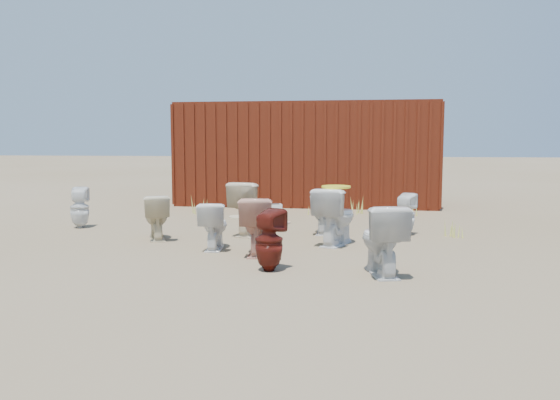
# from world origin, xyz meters

# --- Properties ---
(ground) EXTENTS (100.00, 100.00, 0.00)m
(ground) POSITION_xyz_m (0.00, 0.00, 0.00)
(ground) COLOR brown
(ground) RESTS_ON ground
(shipping_container) EXTENTS (6.00, 2.40, 2.40)m
(shipping_container) POSITION_xyz_m (0.00, 5.20, 1.20)
(shipping_container) COLOR #4C150C
(shipping_container) RESTS_ON ground
(toilet_front_a) EXTENTS (0.43, 0.68, 0.66)m
(toilet_front_a) POSITION_xyz_m (-0.72, -0.82, 0.33)
(toilet_front_a) COLOR white
(toilet_front_a) RESTS_ON ground
(toilet_front_pink) EXTENTS (0.50, 0.79, 0.77)m
(toilet_front_pink) POSITION_xyz_m (-0.05, -1.10, 0.39)
(toilet_front_pink) COLOR tan
(toilet_front_pink) RESTS_ON ground
(toilet_front_c) EXTENTS (0.38, 0.66, 0.67)m
(toilet_front_c) POSITION_xyz_m (0.68, 0.71, 0.33)
(toilet_front_c) COLOR white
(toilet_front_c) RESTS_ON ground
(toilet_front_maroon) EXTENTS (0.43, 0.43, 0.71)m
(toilet_front_maroon) POSITION_xyz_m (0.26, -2.00, 0.36)
(toilet_front_maroon) COLOR #58160F
(toilet_front_maroon) RESTS_ON ground
(toilet_front_e) EXTENTS (0.61, 0.86, 0.80)m
(toilet_front_e) POSITION_xyz_m (1.53, -1.97, 0.40)
(toilet_front_e) COLOR silver
(toilet_front_e) RESTS_ON ground
(toilet_back_a) EXTENTS (0.41, 0.41, 0.71)m
(toilet_back_a) POSITION_xyz_m (-3.53, 0.69, 0.35)
(toilet_back_a) COLOR white
(toilet_back_a) RESTS_ON ground
(toilet_back_beige_left) EXTENTS (0.63, 0.77, 0.69)m
(toilet_back_beige_left) POSITION_xyz_m (-1.79, -0.21, 0.34)
(toilet_back_beige_left) COLOR beige
(toilet_back_beige_left) RESTS_ON ground
(toilet_back_beige_right) EXTENTS (0.70, 0.95, 0.86)m
(toilet_back_beige_right) POSITION_xyz_m (-0.43, 0.41, 0.43)
(toilet_back_beige_right) COLOR beige
(toilet_back_beige_right) RESTS_ON ground
(toilet_back_yellowlid) EXTENTS (0.71, 0.92, 0.83)m
(toilet_back_yellowlid) POSITION_xyz_m (0.94, -0.24, 0.42)
(toilet_back_yellowlid) COLOR white
(toilet_back_yellowlid) RESTS_ON ground
(toilet_back_e) EXTENTS (0.41, 0.41, 0.67)m
(toilet_back_e) POSITION_xyz_m (2.01, 0.74, 0.34)
(toilet_back_e) COLOR white
(toilet_back_e) RESTS_ON ground
(yellow_lid) EXTENTS (0.42, 0.53, 0.02)m
(yellow_lid) POSITION_xyz_m (0.94, -0.24, 0.84)
(yellow_lid) COLOR yellow
(yellow_lid) RESTS_ON toilet_back_yellowlid
(loose_tank) EXTENTS (0.54, 0.34, 0.35)m
(loose_tank) POSITION_xyz_m (-0.39, 1.73, 0.17)
(loose_tank) COLOR white
(loose_tank) RESTS_ON ground
(loose_lid_near) EXTENTS (0.55, 0.61, 0.02)m
(loose_lid_near) POSITION_xyz_m (-0.18, 1.77, 0.01)
(loose_lid_near) COLOR tan
(loose_lid_near) RESTS_ON ground
(loose_lid_far) EXTENTS (0.50, 0.56, 0.02)m
(loose_lid_far) POSITION_xyz_m (-1.10, 2.36, 0.01)
(loose_lid_far) COLOR #C7BB90
(loose_lid_far) RESTS_ON ground
(weed_clump_a) EXTENTS (0.36, 0.36, 0.34)m
(weed_clump_a) POSITION_xyz_m (-2.09, 2.81, 0.17)
(weed_clump_a) COLOR #C7CA50
(weed_clump_a) RESTS_ON ground
(weed_clump_b) EXTENTS (0.32, 0.32, 0.26)m
(weed_clump_b) POSITION_xyz_m (0.36, 2.94, 0.13)
(weed_clump_b) COLOR #C7CA50
(weed_clump_b) RESTS_ON ground
(weed_clump_c) EXTENTS (0.36, 0.36, 0.34)m
(weed_clump_c) POSITION_xyz_m (2.34, 3.18, 0.17)
(weed_clump_c) COLOR #C7CA50
(weed_clump_c) RESTS_ON ground
(weed_clump_d) EXTENTS (0.30, 0.30, 0.28)m
(weed_clump_d) POSITION_xyz_m (-0.88, 3.26, 0.14)
(weed_clump_d) COLOR #C7CA50
(weed_clump_d) RESTS_ON ground
(weed_clump_e) EXTENTS (0.34, 0.34, 0.33)m
(weed_clump_e) POSITION_xyz_m (1.19, 3.33, 0.16)
(weed_clump_e) COLOR #C7CA50
(weed_clump_e) RESTS_ON ground
(weed_clump_f) EXTENTS (0.28, 0.28, 0.24)m
(weed_clump_f) POSITION_xyz_m (2.76, 0.68, 0.12)
(weed_clump_f) COLOR #C7CA50
(weed_clump_f) RESTS_ON ground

